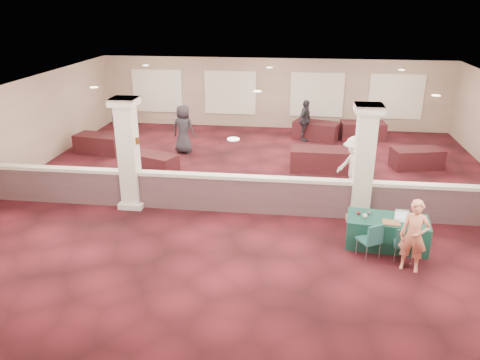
# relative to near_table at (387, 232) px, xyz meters

# --- Properties ---
(ground) EXTENTS (16.00, 16.00, 0.00)m
(ground) POSITION_rel_near_table_xyz_m (-3.50, 3.00, -0.37)
(ground) COLOR #4C131A
(ground) RESTS_ON ground
(wall_back) EXTENTS (16.00, 0.04, 3.20)m
(wall_back) POSITION_rel_near_table_xyz_m (-3.50, 11.00, 1.23)
(wall_back) COLOR #7B6B55
(wall_back) RESTS_ON ground
(wall_front) EXTENTS (16.00, 0.04, 3.20)m
(wall_front) POSITION_rel_near_table_xyz_m (-3.50, -5.00, 1.23)
(wall_front) COLOR #7B6B55
(wall_front) RESTS_ON ground
(wall_left) EXTENTS (0.04, 16.00, 3.20)m
(wall_left) POSITION_rel_near_table_xyz_m (-11.50, 3.00, 1.23)
(wall_left) COLOR #7B6B55
(wall_left) RESTS_ON ground
(ceiling) EXTENTS (16.00, 16.00, 0.02)m
(ceiling) POSITION_rel_near_table_xyz_m (-3.50, 3.00, 2.83)
(ceiling) COLOR white
(ceiling) RESTS_ON wall_back
(partition_wall) EXTENTS (15.60, 0.28, 1.10)m
(partition_wall) POSITION_rel_near_table_xyz_m (-3.50, 1.50, 0.20)
(partition_wall) COLOR #4D343A
(partition_wall) RESTS_ON ground
(column_left) EXTENTS (0.72, 0.72, 3.20)m
(column_left) POSITION_rel_near_table_xyz_m (-7.00, 1.50, 1.27)
(column_left) COLOR silver
(column_left) RESTS_ON ground
(column_right) EXTENTS (0.72, 0.72, 3.20)m
(column_right) POSITION_rel_near_table_xyz_m (-0.50, 1.50, 1.27)
(column_right) COLOR silver
(column_right) RESTS_ON ground
(sconce_left) EXTENTS (0.12, 0.12, 0.18)m
(sconce_left) POSITION_rel_near_table_xyz_m (-7.28, 1.50, 1.63)
(sconce_left) COLOR brown
(sconce_left) RESTS_ON column_left
(sconce_right) EXTENTS (0.12, 0.12, 0.18)m
(sconce_right) POSITION_rel_near_table_xyz_m (-6.72, 1.50, 1.63)
(sconce_right) COLOR brown
(sconce_right) RESTS_ON column_left
(near_table) EXTENTS (2.01, 1.16, 0.74)m
(near_table) POSITION_rel_near_table_xyz_m (0.00, 0.00, 0.00)
(near_table) COLOR #0F392A
(near_table) RESTS_ON ground
(conf_chair_main) EXTENTS (0.49, 0.49, 0.87)m
(conf_chair_main) POSITION_rel_near_table_xyz_m (0.26, -0.74, 0.15)
(conf_chair_main) COLOR #1D5755
(conf_chair_main) RESTS_ON ground
(conf_chair_side) EXTENTS (0.62, 0.62, 0.91)m
(conf_chair_side) POSITION_rel_near_table_xyz_m (-0.46, -0.68, 0.17)
(conf_chair_side) COLOR #1D5755
(conf_chair_side) RESTS_ON ground
(woman) EXTENTS (0.70, 0.57, 1.68)m
(woman) POSITION_rel_near_table_xyz_m (0.37, -1.05, 0.47)
(woman) COLOR #F28369
(woman) RESTS_ON ground
(far_table_front_left) EXTENTS (1.84, 1.36, 0.67)m
(far_table_front_left) POSITION_rel_near_table_xyz_m (-7.23, 4.33, -0.03)
(far_table_front_left) COLOR black
(far_table_front_left) RESTS_ON ground
(far_table_front_center) EXTENTS (1.99, 1.01, 0.80)m
(far_table_front_center) POSITION_rel_near_table_xyz_m (-1.50, 5.26, 0.03)
(far_table_front_center) COLOR black
(far_table_front_center) RESTS_ON ground
(far_table_front_right) EXTENTS (1.90, 1.26, 0.71)m
(far_table_front_right) POSITION_rel_near_table_xyz_m (2.00, 6.00, -0.01)
(far_table_front_right) COLOR black
(far_table_front_right) RESTS_ON ground
(far_table_back_left) EXTENTS (1.95, 1.19, 0.74)m
(far_table_back_left) POSITION_rel_near_table_xyz_m (-10.00, 6.20, 0.00)
(far_table_back_left) COLOR black
(far_table_back_left) RESTS_ON ground
(far_table_back_center) EXTENTS (2.09, 1.54, 0.76)m
(far_table_back_center) POSITION_rel_near_table_xyz_m (-1.50, 9.26, 0.01)
(far_table_back_center) COLOR black
(far_table_back_center) RESTS_ON ground
(far_table_back_right) EXTENTS (1.91, 1.04, 0.75)m
(far_table_back_right) POSITION_rel_near_table_xyz_m (0.50, 9.50, 0.01)
(far_table_back_right) COLOR black
(far_table_back_right) RESTS_ON ground
(attendee_a) EXTENTS (1.02, 0.87, 1.85)m
(attendee_a) POSITION_rel_near_table_xyz_m (-9.36, 7.00, 0.56)
(attendee_a) COLOR black
(attendee_a) RESTS_ON ground
(attendee_b) EXTENTS (1.21, 1.30, 1.91)m
(attendee_b) POSITION_rel_near_table_xyz_m (-0.56, 3.00, 0.59)
(attendee_b) COLOR silver
(attendee_b) RESTS_ON ground
(attendee_c) EXTENTS (0.86, 1.14, 1.75)m
(attendee_c) POSITION_rel_near_table_xyz_m (-2.00, 8.95, 0.51)
(attendee_c) COLOR black
(attendee_c) RESTS_ON ground
(attendee_d) EXTENTS (1.03, 0.70, 1.90)m
(attendee_d) POSITION_rel_near_table_xyz_m (-6.72, 6.69, 0.58)
(attendee_d) COLOR black
(attendee_d) RESTS_ON ground
(laptop_base) EXTENTS (0.36, 0.27, 0.02)m
(laptop_base) POSITION_rel_near_table_xyz_m (0.30, -0.08, 0.38)
(laptop_base) COLOR silver
(laptop_base) RESTS_ON near_table
(laptop_screen) EXTENTS (0.33, 0.05, 0.22)m
(laptop_screen) POSITION_rel_near_table_xyz_m (0.31, 0.03, 0.50)
(laptop_screen) COLOR silver
(laptop_screen) RESTS_ON near_table
(screen_glow) EXTENTS (0.30, 0.04, 0.19)m
(screen_glow) POSITION_rel_near_table_xyz_m (0.31, 0.03, 0.48)
(screen_glow) COLOR #D1E3FA
(screen_glow) RESTS_ON near_table
(knitting) EXTENTS (0.43, 0.34, 0.03)m
(knitting) POSITION_rel_near_table_xyz_m (0.02, -0.26, 0.38)
(knitting) COLOR #B35F1C
(knitting) RESTS_ON near_table
(yarn_cream) EXTENTS (0.11, 0.11, 0.11)m
(yarn_cream) POSITION_rel_near_table_xyz_m (-0.56, -0.04, 0.42)
(yarn_cream) COLOR beige
(yarn_cream) RESTS_ON near_table
(yarn_red) EXTENTS (0.10, 0.10, 0.10)m
(yarn_red) POSITION_rel_near_table_xyz_m (-0.70, 0.12, 0.42)
(yarn_red) COLOR maroon
(yarn_red) RESTS_ON near_table
(yarn_grey) EXTENTS (0.10, 0.10, 0.10)m
(yarn_grey) POSITION_rel_near_table_xyz_m (-0.44, 0.17, 0.42)
(yarn_grey) COLOR #504F54
(yarn_grey) RESTS_ON near_table
(scissors) EXTENTS (0.12, 0.04, 0.01)m
(scissors) POSITION_rel_near_table_xyz_m (0.62, -0.35, 0.37)
(scissors) COLOR red
(scissors) RESTS_ON near_table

